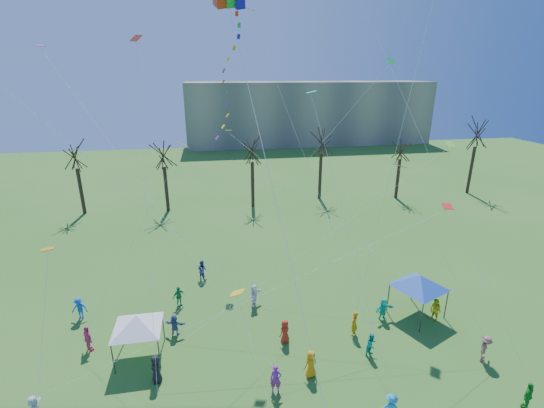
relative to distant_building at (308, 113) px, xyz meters
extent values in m
cube|color=gray|center=(0.00, 0.00, 0.00)|extent=(60.00, 14.00, 15.00)
cylinder|color=black|center=(-41.41, -45.58, -4.54)|extent=(0.44, 0.44, 5.92)
cylinder|color=black|center=(-30.87, -46.30, -4.56)|extent=(0.44, 0.44, 5.88)
cylinder|color=black|center=(-19.66, -46.39, -4.44)|extent=(0.44, 0.44, 6.12)
cylinder|color=black|center=(-9.80, -44.58, -4.21)|extent=(0.44, 0.44, 6.57)
cylinder|color=black|center=(1.16, -46.29, -4.66)|extent=(0.44, 0.44, 5.68)
cylinder|color=black|center=(12.94, -45.79, -4.00)|extent=(0.44, 0.44, 7.00)
cube|color=red|center=(-24.21, -72.51, 13.29)|extent=(0.73, 1.09, 1.00)
cube|color=green|center=(-23.72, -72.51, 13.29)|extent=(0.73, 1.09, 1.00)
cube|color=#170EB5|center=(-23.24, -72.51, 13.29)|extent=(0.73, 1.09, 1.00)
cylinder|color=white|center=(-22.26, -79.38, 3.67)|extent=(0.02, 0.02, 22.69)
cylinder|color=#3F3F44|center=(-31.50, -75.11, -6.42)|extent=(0.07, 0.07, 2.15)
cylinder|color=#3F3F44|center=(-28.83, -75.09, -6.42)|extent=(0.07, 0.07, 2.15)
cylinder|color=#3F3F44|center=(-31.52, -72.44, -6.42)|extent=(0.07, 0.07, 2.15)
cylinder|color=#3F3F44|center=(-28.85, -72.42, -6.42)|extent=(0.07, 0.07, 2.15)
pyramid|color=white|center=(-30.17, -73.77, -4.89)|extent=(4.10, 4.10, 0.92)
cylinder|color=#3F3F44|center=(-11.28, -74.54, -6.33)|extent=(0.10, 0.10, 2.34)
cylinder|color=#3F3F44|center=(-8.63, -73.37, -6.33)|extent=(0.10, 0.10, 2.34)
cylinder|color=#3F3F44|center=(-12.46, -71.89, -6.33)|extent=(0.10, 0.10, 2.34)
cylinder|color=#3F3F44|center=(-9.81, -70.72, -6.33)|extent=(0.10, 0.10, 2.34)
pyramid|color=#2450B5|center=(-10.55, -72.63, -4.66)|extent=(4.08, 4.08, 1.00)
imported|color=#1999CA|center=(-16.59, -80.84, -6.70)|extent=(1.17, 0.89, 1.61)
imported|color=green|center=(-8.94, -81.35, -6.68)|extent=(1.04, 0.78, 1.64)
imported|color=black|center=(-28.90, -76.14, -6.60)|extent=(0.67, 0.94, 1.79)
imported|color=purple|center=(-22.16, -78.04, -6.61)|extent=(0.71, 0.52, 1.78)
imported|color=#0A9889|center=(-15.60, -76.14, -6.70)|extent=(0.98, 0.93, 1.60)
imported|color=#925B4F|center=(-8.84, -77.84, -6.59)|extent=(1.32, 1.31, 1.83)
imported|color=#E34B8A|center=(-33.58, -72.67, -6.59)|extent=(1.03, 1.11, 1.83)
imported|color=#49559F|center=(-28.16, -71.98, -6.72)|extent=(1.52, 0.89, 1.56)
imported|color=red|center=(-20.81, -73.98, -6.66)|extent=(0.98, 0.92, 1.69)
imported|color=orange|center=(-15.98, -74.07, -6.58)|extent=(0.77, 0.80, 1.84)
imported|color=yellow|center=(-9.57, -73.57, -6.61)|extent=(0.94, 1.05, 1.78)
imported|color=blue|center=(-35.16, -68.99, -6.63)|extent=(1.17, 0.74, 1.74)
imported|color=#1F8F4E|center=(-28.10, -68.50, -6.67)|extent=(1.03, 0.89, 1.67)
imported|color=white|center=(-22.32, -69.49, -6.59)|extent=(1.33, 1.72, 1.82)
imported|color=#0EC8AC|center=(-13.21, -72.73, -6.65)|extent=(1.66, 0.90, 1.71)
imported|color=#41428C|center=(-26.33, -64.72, -6.59)|extent=(1.12, 1.09, 1.82)
imported|color=orange|center=(-19.90, -77.22, -6.62)|extent=(1.01, 0.84, 1.76)
cube|color=orange|center=(-33.17, -76.47, 1.63)|extent=(0.82, 0.91, 0.19)
cylinder|color=white|center=(-33.10, -79.33, -2.29)|extent=(0.01, 0.01, 9.37)
cube|color=#F6295C|center=(-29.30, -67.71, 11.76)|extent=(0.83, 0.82, 0.36)
cylinder|color=white|center=(-28.72, -74.30, 2.78)|extent=(0.01, 0.01, 21.99)
cube|color=yellow|center=(-24.09, -77.16, -1.33)|extent=(0.91, 0.84, 0.36)
cylinder|color=white|center=(-23.43, -79.60, -3.77)|extent=(0.01, 0.01, 6.74)
cube|color=#1BC9D0|center=(-18.94, -71.85, 8.62)|extent=(0.61, 0.48, 0.15)
cylinder|color=white|center=(-17.77, -76.35, 1.21)|extent=(0.01, 0.01, 17.15)
cylinder|color=white|center=(-11.73, -73.39, 4.97)|extent=(0.01, 0.01, 27.67)
cube|color=red|center=(-13.05, -77.83, 3.13)|extent=(0.64, 0.74, 0.14)
cylinder|color=white|center=(-23.91, -77.88, -1.53)|extent=(0.01, 0.01, 23.49)
cube|color=#71ED37|center=(-7.99, -69.98, 4.81)|extent=(0.58, 0.71, 0.35)
cylinder|color=white|center=(-18.45, -73.06, -0.70)|extent=(0.01, 0.01, 24.24)
cube|color=purple|center=(-36.58, -63.21, 11.52)|extent=(0.78, 0.83, 0.17)
cylinder|color=white|center=(-29.37, -70.63, 2.66)|extent=(0.01, 0.01, 26.99)
cube|color=orange|center=(-21.60, -63.51, 14.15)|extent=(0.81, 0.76, 0.22)
cylinder|color=white|center=(-18.60, -69.83, 3.98)|extent=(0.01, 0.01, 24.36)
cube|color=#FB295B|center=(-13.52, -73.28, 4.25)|extent=(0.85, 0.76, 0.27)
cylinder|color=white|center=(-11.18, -75.56, -0.98)|extent=(0.01, 0.01, 11.98)
cube|color=gold|center=(-26.69, -71.99, 5.73)|extent=(0.78, 0.71, 0.36)
cylinder|color=white|center=(-30.13, -72.33, -0.24)|extent=(0.01, 0.01, 13.45)
cube|color=#1AC7BC|center=(-11.05, -65.56, 10.56)|extent=(0.93, 0.93, 0.35)
cylinder|color=white|center=(-19.60, -68.77, 2.18)|extent=(0.01, 0.01, 24.52)
cylinder|color=white|center=(-27.50, -75.18, 1.90)|extent=(0.01, 0.01, 20.84)
cylinder|color=white|center=(-14.94, -74.84, 3.89)|extent=(0.01, 0.01, 19.94)
cube|color=yellow|center=(-23.37, -60.66, 4.88)|extent=(0.70, 0.84, 0.18)
cylinder|color=white|center=(-16.47, -67.11, -0.66)|extent=(0.01, 0.01, 21.71)
camera|label=1|loc=(-25.17, -94.63, 9.75)|focal=25.00mm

